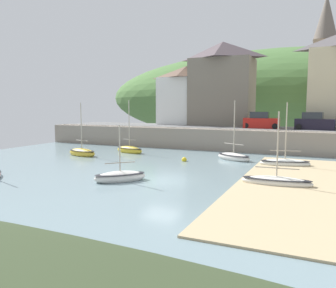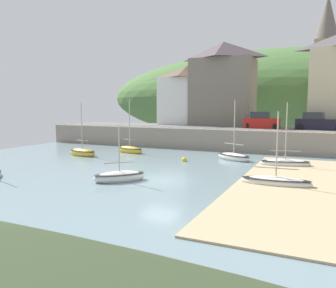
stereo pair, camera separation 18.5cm
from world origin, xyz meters
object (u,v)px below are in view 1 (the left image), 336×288
church_with_spire (324,59)px  dinghy_open_wooden (234,157)px  sailboat_far_left (82,153)px  parked_car_by_wall (314,122)px  mooring_buoy (184,160)px  sailboat_blue_trim (120,177)px  sailboat_nearest_shore (129,150)px  waterfront_building_left (186,95)px  sailboat_white_hull (285,163)px  waterfront_building_centre (222,83)px  parked_car_near_slipway (261,121)px  motorboat_with_cabin (276,181)px

church_with_spire → dinghy_open_wooden: bearing=-111.6°
sailboat_far_left → parked_car_by_wall: bearing=44.9°
mooring_buoy → sailboat_blue_trim: bearing=-95.8°
dinghy_open_wooden → parked_car_by_wall: bearing=83.6°
sailboat_nearest_shore → mooring_buoy: size_ratio=12.34×
waterfront_building_left → sailboat_white_hull: waterfront_building_left is taller
dinghy_open_wooden → parked_car_by_wall: 12.42m
waterfront_building_centre → dinghy_open_wooden: bearing=-70.3°
sailboat_nearest_shore → parked_car_by_wall: bearing=42.4°
sailboat_far_left → parked_car_by_wall: (21.46, 13.76, 2.89)m
sailboat_far_left → sailboat_white_hull: bearing=18.9°
sailboat_nearest_shore → dinghy_open_wooden: size_ratio=1.02×
church_with_spire → sailboat_nearest_shore: size_ratio=2.91×
waterfront_building_centre → parked_car_near_slipway: waterfront_building_centre is taller
sailboat_blue_trim → sailboat_white_hull: bearing=1.7°
sailboat_white_hull → parked_car_near_slipway: bearing=96.0°
waterfront_building_left → sailboat_nearest_shore: size_ratio=1.41×
sailboat_far_left → motorboat_with_cabin: sailboat_far_left is taller
sailboat_far_left → dinghy_open_wooden: (14.76, 3.72, -0.03)m
dinghy_open_wooden → church_with_spire: bearing=95.7°
motorboat_with_cabin → waterfront_building_centre: bearing=110.8°
sailboat_white_hull → sailboat_blue_trim: bearing=-144.9°
waterfront_building_centre → motorboat_with_cabin: (10.16, -23.61, -7.86)m
sailboat_far_left → mooring_buoy: (10.84, 1.00, -0.17)m
motorboat_with_cabin → parked_car_near_slipway: bearing=99.7°
parked_car_by_wall → parked_car_near_slipway: bearing=-173.4°
motorboat_with_cabin → waterfront_building_left: bearing=120.8°
waterfront_building_centre → sailboat_white_hull: waterfront_building_centre is taller
waterfront_building_left → mooring_buoy: 19.58m
waterfront_building_left → sailboat_nearest_shore: 15.75m
parked_car_by_wall → sailboat_blue_trim: bearing=-111.0°
parked_car_near_slipway → parked_car_by_wall: bearing=-2.0°
sailboat_white_hull → waterfront_building_centre: bearing=109.1°
parked_car_near_slipway → parked_car_by_wall: same height
waterfront_building_left → sailboat_white_hull: bearing=-46.3°
waterfront_building_centre → sailboat_white_hull: size_ratio=2.03×
waterfront_building_left → sailboat_blue_trim: bearing=-78.0°
sailboat_white_hull → mooring_buoy: (-8.67, -1.27, -0.12)m
parked_car_by_wall → mooring_buoy: bearing=-123.1°
sailboat_nearest_shore → waterfront_building_centre: bearing=80.3°
waterfront_building_centre → sailboat_blue_trim: (0.33, -26.64, -7.83)m
church_with_spire → sailboat_far_left: church_with_spire is taller
dinghy_open_wooden → sailboat_nearest_shore: bearing=-153.4°
sailboat_nearest_shore → motorboat_with_cabin: (16.39, -9.20, -0.05)m
parked_car_by_wall → waterfront_building_centre: bearing=165.9°
dinghy_open_wooden → parked_car_near_slipway: (0.84, 10.05, 2.92)m
waterfront_building_left → dinghy_open_wooden: (10.52, -14.55, -6.31)m
waterfront_building_left → waterfront_building_centre: bearing=0.0°
waterfront_building_centre → mooring_buoy: size_ratio=23.74×
parked_car_near_slipway → parked_car_by_wall: size_ratio=0.97×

